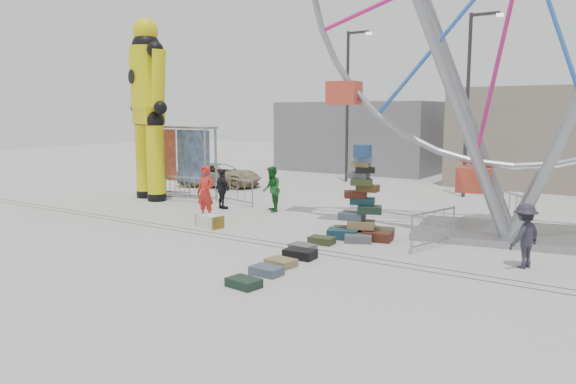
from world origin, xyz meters
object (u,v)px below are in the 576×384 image
Objects in this scene: crash_test_dummy at (148,102)px; pedestrian_red at (206,193)px; barricade_dummy_a at (170,183)px; pedestrian_grey at (525,236)px; pedestrian_black at (222,189)px; barricade_dummy_b at (185,189)px; banner_scaffold at (176,144)px; barricade_wheel_back at (516,210)px; lamp_post_right at (470,96)px; steamer_trunk at (210,221)px; suitcase_tower at (361,212)px; pedestrian_green at (272,189)px; parked_suv at (220,175)px; barricade_wheel_front at (433,229)px; lamp_post_left at (349,99)px; barricade_dummy_c at (237,191)px.

crash_test_dummy is 4.13× the size of pedestrian_red.
pedestrian_grey is (15.96, -3.70, 0.24)m from barricade_dummy_a.
barricade_dummy_b is at bearing 10.40° from pedestrian_black.
banner_scaffold is 14.21m from barricade_wheel_back.
pedestrian_red is at bearing -120.20° from lamp_post_right.
pedestrian_grey is (1.28, -5.15, 0.24)m from barricade_wheel_back.
barricade_dummy_b is (-4.46, 3.43, 0.35)m from steamer_trunk.
crash_test_dummy reaches higher than suitcase_tower.
pedestrian_grey is at bearing -4.79° from pedestrian_red.
pedestrian_green is 0.41× the size of parked_suv.
crash_test_dummy is at bearing 153.46° from suitcase_tower.
barricade_dummy_b is at bearing -128.54° from pedestrian_green.
pedestrian_red reaches higher than pedestrian_grey.
barricade_dummy_b is 11.76m from barricade_wheel_front.
crash_test_dummy is 3.98× the size of barricade_dummy_a.
banner_scaffold is 7.38m from steamer_trunk.
pedestrian_grey is (15.84, -2.45, -3.40)m from crash_test_dummy.
pedestrian_black is (-7.01, -8.44, -3.69)m from lamp_post_right.
lamp_post_right is 11.01m from barricade_wheel_front.
pedestrian_red is (5.28, -3.41, 0.41)m from barricade_dummy_a.
pedestrian_grey is at bearing -130.51° from parked_suv.
steamer_trunk is at bearing -46.11° from barricade_dummy_b.
pedestrian_black is at bearing -79.10° from pedestrian_grey.
banner_scaffold is at bearing 138.49° from barricade_dummy_b.
lamp_post_left is 10.10m from barricade_dummy_c.
pedestrian_red is (4.61, -3.22, -1.42)m from banner_scaffold.
barricade_wheel_front is at bearing -18.50° from suitcase_tower.
barricade_dummy_c is (4.17, -0.27, 0.00)m from barricade_dummy_a.
parked_suv reaches higher than barricade_dummy_b.
barricade_wheel_front and barricade_wheel_back have the same top height.
barricade_dummy_a is 1.26× the size of pedestrian_grey.
barricade_dummy_c is at bearing -84.15° from pedestrian_grey.
pedestrian_red is at bearing -100.57° from barricade_wheel_back.
suitcase_tower reaches higher than pedestrian_red.
barricade_dummy_b and barricade_wheel_back have the same top height.
pedestrian_grey is 17.64m from parked_suv.
pedestrian_green is (-5.05, -7.86, -3.61)m from lamp_post_right.
lamp_post_left is 1.82× the size of banner_scaffold.
pedestrian_red reaches higher than barricade_dummy_c.
lamp_post_right is 12.25m from pedestrian_grey.
pedestrian_red is at bearing -158.48° from parked_suv.
barricade_wheel_front is (2.09, -10.07, -3.93)m from lamp_post_right.
barricade_dummy_a is 3.57m from parked_suv.
pedestrian_grey is at bearing -47.66° from lamp_post_left.
suitcase_tower is at bearing -60.44° from lamp_post_left.
pedestrian_green is at bearing 87.59° from barricade_wheel_front.
suitcase_tower is 1.41× the size of barricade_wheel_front.
barricade_dummy_c is (-7.19, -7.30, -3.93)m from lamp_post_right.
lamp_post_left is at bearing 67.45° from barricade_dummy_b.
barricade_dummy_a and barricade_wheel_back have the same top height.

